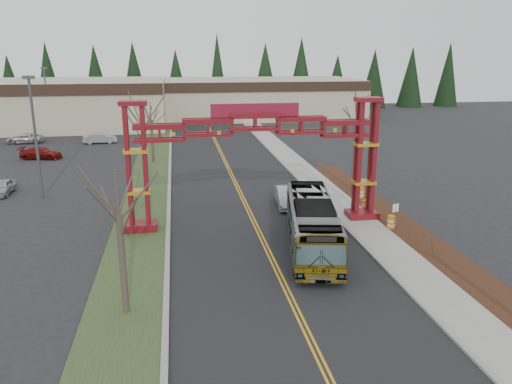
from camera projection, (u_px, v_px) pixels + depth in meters
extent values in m
plane|color=black|center=(330.00, 382.00, 18.65)|extent=(200.00, 200.00, 0.00)
cube|color=black|center=(242.00, 197.00, 42.41)|extent=(12.00, 110.00, 0.02)
cube|color=orange|center=(241.00, 197.00, 42.39)|extent=(0.12, 100.00, 0.01)
cube|color=orange|center=(244.00, 197.00, 42.42)|extent=(0.12, 100.00, 0.01)
cube|color=gray|center=(312.00, 193.00, 43.33)|extent=(0.30, 110.00, 0.15)
cube|color=gray|center=(328.00, 193.00, 43.55)|extent=(2.60, 110.00, 0.14)
cube|color=black|center=(445.00, 258.00, 29.70)|extent=(2.60, 50.00, 0.12)
cube|color=#2B4020|center=(146.00, 201.00, 41.18)|extent=(4.00, 110.00, 0.08)
cube|color=gray|center=(169.00, 200.00, 41.45)|extent=(0.30, 110.00, 0.15)
cube|color=#5A0B17|center=(141.00, 226.00, 34.46)|extent=(2.20, 1.60, 0.60)
cube|color=#5A0B17|center=(128.00, 167.00, 32.88)|extent=(0.28, 0.28, 8.00)
cube|color=#5A0B17|center=(145.00, 167.00, 33.05)|extent=(0.28, 0.28, 8.00)
cube|color=#5A0B17|center=(129.00, 165.00, 33.54)|extent=(0.28, 0.28, 8.00)
cube|color=#5A0B17|center=(146.00, 164.00, 33.71)|extent=(0.28, 0.28, 8.00)
cube|color=gold|center=(139.00, 192.00, 33.78)|extent=(1.60, 1.10, 0.22)
cube|color=gold|center=(136.00, 151.00, 33.02)|extent=(1.60, 1.10, 0.22)
cube|color=#5A0B17|center=(133.00, 103.00, 32.17)|extent=(1.80, 1.20, 0.30)
cube|color=#5A0B17|center=(362.00, 215.00, 36.90)|extent=(2.20, 1.60, 0.60)
cube|color=#5A0B17|center=(360.00, 159.00, 35.32)|extent=(0.28, 0.28, 8.00)
cube|color=#5A0B17|center=(374.00, 159.00, 35.49)|extent=(0.28, 0.28, 8.00)
cube|color=#5A0B17|center=(356.00, 157.00, 35.99)|extent=(0.28, 0.28, 8.00)
cube|color=#5A0B17|center=(371.00, 157.00, 36.15)|extent=(0.28, 0.28, 8.00)
cube|color=gold|center=(364.00, 182.00, 36.22)|extent=(1.60, 1.10, 0.22)
cube|color=gold|center=(366.00, 144.00, 35.47)|extent=(1.60, 1.10, 0.22)
cube|color=#5A0B17|center=(369.00, 99.00, 34.61)|extent=(1.80, 1.20, 0.30)
cube|color=#5A0B17|center=(255.00, 120.00, 33.73)|extent=(16.00, 0.90, 1.00)
cube|color=#5A0B17|center=(255.00, 133.00, 33.97)|extent=(16.00, 0.90, 0.60)
cube|color=maroon|center=(255.00, 110.00, 33.56)|extent=(6.00, 0.25, 0.90)
cube|color=#BBAC8F|center=(22.00, 104.00, 81.50)|extent=(46.00, 22.00, 7.50)
cube|color=#BBAC8F|center=(256.00, 98.00, 95.28)|extent=(38.00, 20.00, 7.00)
cube|color=black|center=(265.00, 87.00, 84.94)|extent=(38.00, 0.40, 1.60)
cone|color=black|center=(7.00, 81.00, 98.54)|extent=(5.60, 5.60, 13.00)
cylinder|color=#382D26|center=(11.00, 110.00, 100.09)|extent=(0.80, 0.80, 1.60)
cone|color=black|center=(52.00, 80.00, 99.84)|extent=(5.60, 5.60, 13.00)
cylinder|color=#382D26|center=(55.00, 109.00, 101.38)|extent=(0.80, 0.80, 1.60)
cone|color=black|center=(96.00, 80.00, 101.14)|extent=(5.60, 5.60, 13.00)
cylinder|color=#382D26|center=(98.00, 108.00, 102.68)|extent=(0.80, 0.80, 1.60)
cone|color=black|center=(139.00, 79.00, 102.44)|extent=(5.60, 5.60, 13.00)
cylinder|color=#382D26|center=(140.00, 107.00, 103.98)|extent=(0.80, 0.80, 1.60)
cone|color=black|center=(180.00, 79.00, 103.73)|extent=(5.60, 5.60, 13.00)
cylinder|color=#382D26|center=(182.00, 107.00, 105.28)|extent=(0.80, 0.80, 1.60)
cone|color=black|center=(221.00, 79.00, 105.03)|extent=(5.60, 5.60, 13.00)
cylinder|color=#382D26|center=(222.00, 106.00, 106.57)|extent=(0.80, 0.80, 1.60)
cone|color=black|center=(261.00, 78.00, 106.33)|extent=(5.60, 5.60, 13.00)
cylinder|color=#382D26|center=(261.00, 105.00, 107.87)|extent=(0.80, 0.80, 1.60)
cone|color=black|center=(300.00, 78.00, 107.63)|extent=(5.60, 5.60, 13.00)
cylinder|color=#382D26|center=(299.00, 105.00, 109.17)|extent=(0.80, 0.80, 1.60)
cone|color=black|center=(337.00, 78.00, 108.92)|extent=(5.60, 5.60, 13.00)
cylinder|color=#382D26|center=(336.00, 104.00, 110.46)|extent=(0.80, 0.80, 1.60)
cone|color=black|center=(374.00, 78.00, 110.22)|extent=(5.60, 5.60, 13.00)
cylinder|color=#382D26|center=(373.00, 104.00, 111.76)|extent=(0.80, 0.80, 1.60)
cone|color=black|center=(410.00, 77.00, 111.52)|extent=(5.60, 5.60, 13.00)
cylinder|color=#382D26|center=(408.00, 103.00, 113.06)|extent=(0.80, 0.80, 1.60)
cone|color=black|center=(446.00, 77.00, 112.82)|extent=(5.60, 5.60, 13.00)
cylinder|color=#382D26|center=(443.00, 102.00, 114.36)|extent=(0.80, 0.80, 1.60)
imported|color=#ADAFB5|center=(312.00, 224.00, 31.01)|extent=(4.73, 11.78, 3.20)
imported|color=#A5A8AD|center=(287.00, 197.00, 39.85)|extent=(2.04, 4.76, 1.52)
imported|color=#A4A6AB|center=(2.00, 187.00, 43.15)|extent=(1.55, 3.77, 1.28)
imported|color=maroon|center=(41.00, 153.00, 57.55)|extent=(4.96, 2.75, 1.36)
imported|color=#ADB1B5|center=(100.00, 138.00, 67.35)|extent=(4.49, 1.96, 1.43)
imported|color=#B9B9B9|center=(25.00, 138.00, 67.44)|extent=(4.81, 2.29, 1.32)
cylinder|color=#382D26|center=(123.00, 265.00, 22.94)|extent=(0.32, 0.32, 4.91)
cylinder|color=#382D26|center=(117.00, 193.00, 22.01)|extent=(0.12, 0.12, 2.18)
cylinder|color=#382D26|center=(145.00, 164.00, 41.21)|extent=(0.34, 0.34, 6.05)
cylinder|color=#382D26|center=(142.00, 114.00, 40.11)|extent=(0.13, 0.13, 2.33)
cylinder|color=#382D26|center=(152.00, 141.00, 55.54)|extent=(0.29, 0.29, 4.73)
cylinder|color=#382D26|center=(151.00, 111.00, 54.66)|extent=(0.11, 0.11, 2.00)
cylinder|color=#382D26|center=(354.00, 157.00, 43.59)|extent=(0.31, 0.31, 6.18)
cylinder|color=#382D26|center=(357.00, 110.00, 42.50)|extent=(0.12, 0.12, 2.11)
cylinder|color=#3F3F44|center=(36.00, 140.00, 40.98)|extent=(0.22, 0.22, 9.87)
cube|color=#3F3F44|center=(28.00, 77.00, 39.61)|extent=(0.88, 0.44, 0.27)
cylinder|color=#3F3F44|center=(47.00, 103.00, 72.22)|extent=(0.21, 0.21, 9.61)
cube|color=#3F3F44|center=(44.00, 68.00, 70.89)|extent=(0.85, 0.43, 0.27)
cylinder|color=#3F3F44|center=(395.00, 218.00, 33.81)|extent=(0.06, 0.06, 2.07)
cube|color=white|center=(396.00, 208.00, 33.61)|extent=(0.46, 0.16, 0.56)
cylinder|color=orange|center=(391.00, 223.00, 34.54)|extent=(0.53, 0.53, 1.02)
cylinder|color=white|center=(391.00, 221.00, 34.50)|extent=(0.55, 0.55, 0.12)
cylinder|color=white|center=(391.00, 225.00, 34.58)|extent=(0.55, 0.55, 0.12)
cylinder|color=orange|center=(366.00, 206.00, 38.30)|extent=(0.51, 0.51, 0.98)
cylinder|color=white|center=(366.00, 205.00, 38.26)|extent=(0.53, 0.53, 0.12)
cylinder|color=white|center=(365.00, 208.00, 38.34)|extent=(0.53, 0.53, 0.12)
cylinder|color=orange|center=(361.00, 193.00, 41.76)|extent=(0.54, 0.54, 1.03)
cylinder|color=white|center=(361.00, 191.00, 41.72)|extent=(0.56, 0.56, 0.12)
cylinder|color=white|center=(361.00, 195.00, 41.80)|extent=(0.56, 0.56, 0.12)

